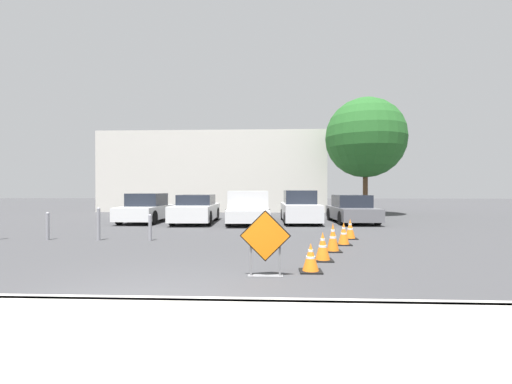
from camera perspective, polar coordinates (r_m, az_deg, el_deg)
ground_plane at (r=15.01m, az=-4.53°, el=-6.01°), size 96.00×96.00×0.00m
sidewalk_strip at (r=4.07m, az=-26.84°, el=-23.08°), size 25.14×3.09×0.14m
curb_lip at (r=5.39m, az=-18.38°, el=-17.10°), size 25.14×0.20×0.14m
road_closed_sign at (r=6.65m, az=1.56°, el=-8.29°), size 0.99×0.20×1.29m
traffic_cone_nearest at (r=7.21m, az=9.10°, el=-10.79°), size 0.46×0.46×0.59m
traffic_cone_second at (r=8.35m, az=11.06°, el=-8.93°), size 0.47×0.47×0.68m
traffic_cone_third at (r=9.58m, az=12.70°, el=-7.43°), size 0.44×0.44×0.78m
traffic_cone_fourth at (r=10.79m, az=14.40°, el=-6.76°), size 0.45×0.45×0.70m
traffic_cone_fifth at (r=12.14m, az=15.41°, el=-6.01°), size 0.47×0.47×0.68m
parked_car_nearest at (r=18.54m, az=-17.77°, el=-2.69°), size 1.90×4.18×1.48m
parked_car_second at (r=17.63m, az=-9.92°, el=-2.87°), size 2.05×4.68×1.42m
pickup_truck at (r=16.86m, az=-1.37°, el=-2.82°), size 2.30×5.12×1.61m
parked_car_third at (r=17.63m, az=7.29°, el=-2.65°), size 1.86×4.47×1.63m
parked_car_fourth at (r=18.01m, az=15.67°, el=-2.88°), size 2.04×4.12×1.40m
bollard_nearest at (r=11.82m, az=-17.23°, el=-5.52°), size 0.12×0.12×0.88m
bollard_second at (r=12.50m, az=-24.76°, el=-4.71°), size 0.12×0.12×1.09m
bollard_third at (r=13.39m, az=-31.39°, el=-4.74°), size 0.12×0.12×0.93m
building_facade_backdrop at (r=27.70m, az=-6.82°, el=3.21°), size 17.08×5.00×6.04m
street_tree_behind_lot at (r=23.85m, az=17.78°, el=8.59°), size 5.23×5.23×7.69m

